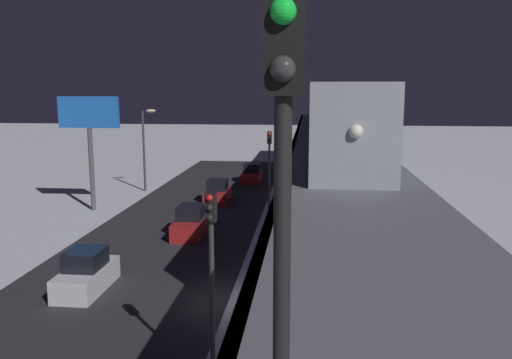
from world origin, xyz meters
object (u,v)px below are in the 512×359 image
Objects in this scene: subway_train at (327,107)px; sedan_red at (191,223)px; sedan_white at (86,274)px; sedan_red_3 at (252,175)px; commercial_billboard at (89,124)px; rail_signal at (283,139)px; traffic_light_near at (212,263)px; sedan_red_2 at (218,193)px; traffic_light_far at (284,135)px; traffic_light_mid at (269,161)px.

subway_train reaches higher than sedan_red.
sedan_red_3 is (-4.60, -30.02, 0.00)m from sedan_white.
subway_train reaches higher than commercial_billboard.
sedan_red is 1.03× the size of sedan_red_3.
rail_signal reaches higher than traffic_light_near.
sedan_red_2 is at bearing -158.39° from commercial_billboard.
commercial_billboard is (14.02, -23.88, 2.63)m from traffic_light_near.
subway_train is 13.17× the size of sedan_red_3.
traffic_light_near is 1.00× the size of traffic_light_far.
traffic_light_mid is at bearing -85.45° from rail_signal.
traffic_light_near and traffic_light_far have the same top height.
rail_signal is at bearing 87.58° from subway_train.
sedan_white is 17.43m from traffic_light_mid.
rail_signal is 0.62× the size of traffic_light_near.
sedan_red_2 is at bearing -100.12° from sedan_red_3.
sedan_white is at bearing 111.88° from commercial_billboard.
traffic_light_far is (2.67, -56.47, -4.77)m from rail_signal.
sedan_red is at bearing -95.12° from sedan_red_3.
subway_train reaches higher than sedan_red_2.
sedan_white is at bearing -45.55° from traffic_light_near.
rail_signal reaches higher than sedan_white.
rail_signal is 0.98× the size of sedan_red_2.
subway_train is 39.72m from rail_signal.
traffic_light_near is at bearing 81.55° from subway_train.
traffic_light_mid reaches higher than sedan_red_2.
commercial_billboard is at bearing -59.58° from traffic_light_near.
sedan_red is at bearing -90.00° from sedan_red_2.
traffic_light_mid is at bearing 55.05° from subway_train.
traffic_light_mid is (0.00, -23.01, 0.00)m from traffic_light_near.
sedan_red and sedan_red_3 have the same top height.
sedan_red_2 is (-0.00, -10.00, -0.00)m from sedan_red.
sedan_red_2 is 7.38m from traffic_light_mid.
traffic_light_far is (0.00, -46.01, 0.00)m from traffic_light_near.
sedan_white is 0.63× the size of traffic_light_near.
sedan_red_3 is 9.47m from traffic_light_far.
traffic_light_far reaches higher than sedan_red_2.
traffic_light_near is (-2.90, 37.66, 3.40)m from sedan_red_3.
commercial_billboard is at bearing -64.08° from rail_signal.
rail_signal is 0.45× the size of commercial_billboard.
traffic_light_near is at bearing 90.00° from traffic_light_mid.
sedan_white is (10.17, -18.10, -8.17)m from rail_signal.
traffic_light_near reaches higher than sedan_red_2.
rail_signal is 0.62× the size of traffic_light_far.
rail_signal is at bearing 94.55° from traffic_light_mid.
subway_train is at bearing -49.40° from sedan_red_3.
rail_signal is 56.73m from traffic_light_far.
traffic_light_far is at bearing -90.00° from traffic_light_near.
rail_signal reaches higher than traffic_light_mid.
commercial_billboard is (16.69, -34.34, -2.14)m from rail_signal.
traffic_light_mid is (-2.90, 14.66, 3.40)m from sedan_red_3.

